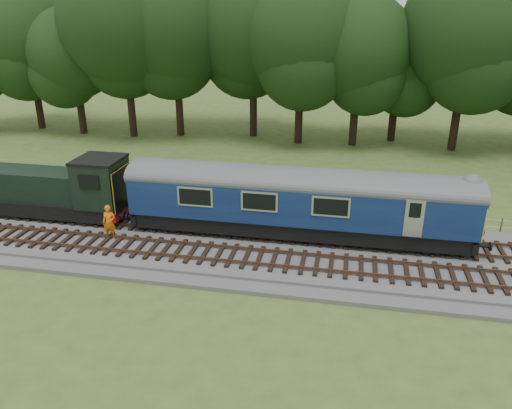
# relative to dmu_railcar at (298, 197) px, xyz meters

# --- Properties ---
(ground) EXTENTS (120.00, 120.00, 0.00)m
(ground) POSITION_rel_dmu_railcar_xyz_m (-2.87, -1.40, -2.61)
(ground) COLOR #445B21
(ground) RESTS_ON ground
(ballast) EXTENTS (70.00, 7.00, 0.35)m
(ballast) POSITION_rel_dmu_railcar_xyz_m (-2.87, -1.40, -2.43)
(ballast) COLOR #4C4C4F
(ballast) RESTS_ON ground
(track_north) EXTENTS (67.20, 2.40, 0.21)m
(track_north) POSITION_rel_dmu_railcar_xyz_m (-2.87, -0.00, -2.19)
(track_north) COLOR black
(track_north) RESTS_ON ballast
(track_south) EXTENTS (67.20, 2.40, 0.21)m
(track_south) POSITION_rel_dmu_railcar_xyz_m (-2.87, -3.00, -2.19)
(track_south) COLOR black
(track_south) RESTS_ON ballast
(fence) EXTENTS (64.00, 0.12, 1.00)m
(fence) POSITION_rel_dmu_railcar_xyz_m (-2.87, 3.10, -2.61)
(fence) COLOR #6B6054
(fence) RESTS_ON ground
(tree_line) EXTENTS (70.00, 8.00, 18.00)m
(tree_line) POSITION_rel_dmu_railcar_xyz_m (-2.87, 20.60, -2.61)
(tree_line) COLOR black
(tree_line) RESTS_ON ground
(dmu_railcar) EXTENTS (18.05, 2.86, 3.88)m
(dmu_railcar) POSITION_rel_dmu_railcar_xyz_m (0.00, 0.00, 0.00)
(dmu_railcar) COLOR black
(dmu_railcar) RESTS_ON ground
(shunter_loco) EXTENTS (8.91, 2.60, 3.38)m
(shunter_loco) POSITION_rel_dmu_railcar_xyz_m (-13.93, 0.00, -0.63)
(shunter_loco) COLOR black
(shunter_loco) RESTS_ON ground
(worker) EXTENTS (0.76, 0.56, 1.90)m
(worker) POSITION_rel_dmu_railcar_xyz_m (-9.75, -2.30, -1.30)
(worker) COLOR orange
(worker) RESTS_ON ballast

